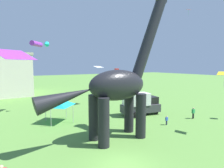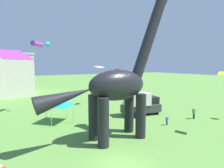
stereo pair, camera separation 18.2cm
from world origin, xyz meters
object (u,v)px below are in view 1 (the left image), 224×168
object	(u,v)px
person_near_flyer	(193,112)
kite_near_high	(98,67)
dinosaur_sculpture	(117,85)
kite_apex	(38,44)
person_far_spectator	(167,120)
kite_far_left	(117,71)
parked_box_truck	(140,103)
kite_mid_left	(188,10)
festival_canopy_tent	(59,102)
kite_near_low	(14,54)
kite_mid_center	(224,74)

from	to	relation	value
person_near_flyer	kite_near_high	size ratio (longest dim) A/B	0.83
dinosaur_sculpture	kite_apex	xyz separation A→B (m)	(-4.30, 14.47, 4.97)
person_far_spectator	kite_far_left	distance (m)	13.63
parked_box_truck	kite_mid_left	xyz separation A→B (m)	(3.93, -4.54, 12.57)
kite_mid_left	kite_far_left	size ratio (longest dim) A/B	0.87
kite_near_high	kite_far_left	bearing A→B (deg)	-38.67
kite_near_high	person_far_spectator	bearing A→B (deg)	-83.80
dinosaur_sculpture	festival_canopy_tent	world-z (taller)	dinosaur_sculpture
kite_near_low	kite_far_left	distance (m)	24.96
person_far_spectator	kite_far_left	world-z (taller)	kite_far_left
parked_box_truck	kite_mid_center	xyz separation A→B (m)	(2.35, -10.26, 4.68)
dinosaur_sculpture	kite_far_left	world-z (taller)	dinosaur_sculpture
person_far_spectator	person_near_flyer	world-z (taller)	person_near_flyer
person_near_flyer	kite_near_low	size ratio (longest dim) A/B	0.76
kite_near_high	kite_mid_center	size ratio (longest dim) A/B	1.14
festival_canopy_tent	kite_apex	world-z (taller)	kite_apex
kite_mid_center	dinosaur_sculpture	bearing A→B (deg)	154.79
kite_mid_left	kite_mid_center	distance (m)	9.87
dinosaur_sculpture	person_far_spectator	xyz separation A→B (m)	(7.31, 0.30, -4.60)
festival_canopy_tent	parked_box_truck	bearing A→B (deg)	-14.07
kite_mid_center	kite_mid_left	bearing A→B (deg)	74.57
dinosaur_sculpture	kite_mid_left	size ratio (longest dim) A/B	18.17
festival_canopy_tent	kite_mid_left	xyz separation A→B (m)	(14.83, -7.28, 11.67)
person_near_flyer	kite_far_left	bearing A→B (deg)	-79.25
festival_canopy_tent	kite_near_low	size ratio (longest dim) A/B	1.57
kite_near_low	kite_apex	world-z (taller)	kite_apex
person_far_spectator	kite_near_high	world-z (taller)	kite_near_high
person_far_spectator	person_near_flyer	bearing A→B (deg)	54.08
kite_near_low	kite_mid_center	world-z (taller)	kite_near_low
parked_box_truck	kite_mid_center	distance (m)	11.52
kite_near_high	festival_canopy_tent	bearing A→B (deg)	-144.28
dinosaur_sculpture	festival_canopy_tent	size ratio (longest dim) A/B	4.63
festival_canopy_tent	kite_near_high	xyz separation A→B (m)	(9.03, 6.50, 4.28)
person_near_flyer	dinosaur_sculpture	bearing A→B (deg)	-6.27
kite_near_high	kite_mid_left	distance (m)	16.67
dinosaur_sculpture	kite_apex	bearing A→B (deg)	73.49
kite_mid_center	kite_apex	distance (m)	24.21
dinosaur_sculpture	kite_mid_center	distance (m)	11.06
parked_box_truck	person_far_spectator	size ratio (longest dim) A/B	5.34
dinosaur_sculpture	kite_near_low	world-z (taller)	dinosaur_sculpture
parked_box_truck	person_near_flyer	xyz separation A→B (m)	(4.81, -5.29, -0.73)
kite_mid_center	kite_far_left	bearing A→B (deg)	95.49
festival_canopy_tent	kite_mid_left	world-z (taller)	kite_mid_left
kite_apex	kite_far_left	distance (m)	13.36
kite_near_low	kite_far_left	size ratio (longest dim) A/B	2.18
kite_far_left	kite_mid_left	bearing A→B (deg)	-74.49
festival_canopy_tent	dinosaur_sculpture	bearing A→B (deg)	-68.36
parked_box_truck	festival_canopy_tent	distance (m)	11.28
person_far_spectator	festival_canopy_tent	xyz separation A→B (m)	(-10.61, 8.01, 1.88)
festival_canopy_tent	kite_mid_left	size ratio (longest dim) A/B	3.93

